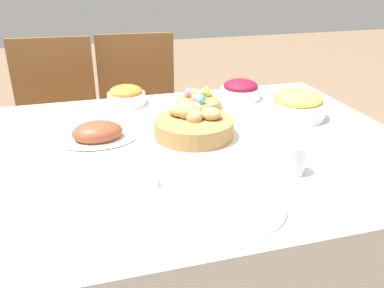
{
  "coord_description": "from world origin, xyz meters",
  "views": [
    {
      "loc": [
        -0.27,
        -1.16,
        1.31
      ],
      "look_at": [
        0.03,
        -0.08,
        0.8
      ],
      "focal_mm": 38.0,
      "sensor_mm": 36.0,
      "label": 1
    }
  ],
  "objects_px": {
    "fork": "(182,217)",
    "spoon": "(301,198)",
    "ham_platter": "(98,134)",
    "butter_dish": "(133,179)",
    "chair_far_center": "(140,117)",
    "carrot_bowl": "(126,96)",
    "drinking_cup": "(293,159)",
    "dinner_plate": "(238,207)",
    "pineapple_bowl": "(296,104)",
    "knife": "(291,200)",
    "bread_basket": "(193,124)",
    "beet_salad_bowl": "(240,90)",
    "egg_basket": "(198,102)",
    "chair_far_left": "(57,125)"
  },
  "relations": [
    {
      "from": "dinner_plate",
      "to": "pineapple_bowl",
      "type": "bearing_deg",
      "value": 50.16
    },
    {
      "from": "butter_dish",
      "to": "chair_far_center",
      "type": "bearing_deg",
      "value": 80.92
    },
    {
      "from": "bread_basket",
      "to": "butter_dish",
      "type": "distance_m",
      "value": 0.37
    },
    {
      "from": "ham_platter",
      "to": "pineapple_bowl",
      "type": "xyz_separation_m",
      "value": [
        0.74,
        0.02,
        0.03
      ]
    },
    {
      "from": "egg_basket",
      "to": "ham_platter",
      "type": "relative_size",
      "value": 0.71
    },
    {
      "from": "pineapple_bowl",
      "to": "knife",
      "type": "bearing_deg",
      "value": -119.67
    },
    {
      "from": "spoon",
      "to": "bread_basket",
      "type": "bearing_deg",
      "value": 109.83
    },
    {
      "from": "carrot_bowl",
      "to": "dinner_plate",
      "type": "bearing_deg",
      "value": -79.35
    },
    {
      "from": "drinking_cup",
      "to": "ham_platter",
      "type": "bearing_deg",
      "value": 143.76
    },
    {
      "from": "chair_far_center",
      "to": "butter_dish",
      "type": "distance_m",
      "value": 1.18
    },
    {
      "from": "chair_far_center",
      "to": "ham_platter",
      "type": "relative_size",
      "value": 3.7
    },
    {
      "from": "chair_far_center",
      "to": "knife",
      "type": "xyz_separation_m",
      "value": [
        0.19,
        -1.32,
        0.24
      ]
    },
    {
      "from": "ham_platter",
      "to": "chair_far_center",
      "type": "bearing_deg",
      "value": 72.62
    },
    {
      "from": "chair_far_center",
      "to": "bread_basket",
      "type": "distance_m",
      "value": 0.9
    },
    {
      "from": "chair_far_center",
      "to": "spoon",
      "type": "xyz_separation_m",
      "value": [
        0.22,
        -1.32,
        0.24
      ]
    },
    {
      "from": "chair_far_left",
      "to": "butter_dish",
      "type": "bearing_deg",
      "value": -72.48
    },
    {
      "from": "carrot_bowl",
      "to": "knife",
      "type": "distance_m",
      "value": 0.9
    },
    {
      "from": "ham_platter",
      "to": "butter_dish",
      "type": "xyz_separation_m",
      "value": [
        0.07,
        -0.32,
        -0.01
      ]
    },
    {
      "from": "carrot_bowl",
      "to": "pineapple_bowl",
      "type": "distance_m",
      "value": 0.68
    },
    {
      "from": "chair_far_left",
      "to": "bread_basket",
      "type": "xyz_separation_m",
      "value": [
        0.5,
        -0.85,
        0.28
      ]
    },
    {
      "from": "carrot_bowl",
      "to": "fork",
      "type": "xyz_separation_m",
      "value": [
        0.02,
        -0.85,
        -0.04
      ]
    },
    {
      "from": "bread_basket",
      "to": "pineapple_bowl",
      "type": "relative_size",
      "value": 1.23
    },
    {
      "from": "ham_platter",
      "to": "butter_dish",
      "type": "height_order",
      "value": "ham_platter"
    },
    {
      "from": "bread_basket",
      "to": "pineapple_bowl",
      "type": "distance_m",
      "value": 0.43
    },
    {
      "from": "ham_platter",
      "to": "beet_salad_bowl",
      "type": "bearing_deg",
      "value": 25.05
    },
    {
      "from": "pineapple_bowl",
      "to": "fork",
      "type": "distance_m",
      "value": 0.79
    },
    {
      "from": "carrot_bowl",
      "to": "drinking_cup",
      "type": "relative_size",
      "value": 1.82
    },
    {
      "from": "spoon",
      "to": "chair_far_left",
      "type": "bearing_deg",
      "value": 118.05
    },
    {
      "from": "beet_salad_bowl",
      "to": "butter_dish",
      "type": "xyz_separation_m",
      "value": [
        -0.55,
        -0.61,
        -0.02
      ]
    },
    {
      "from": "knife",
      "to": "butter_dish",
      "type": "relative_size",
      "value": 1.53
    },
    {
      "from": "bread_basket",
      "to": "knife",
      "type": "xyz_separation_m",
      "value": [
        0.12,
        -0.47,
        -0.04
      ]
    },
    {
      "from": "carrot_bowl",
      "to": "dinner_plate",
      "type": "height_order",
      "value": "carrot_bowl"
    },
    {
      "from": "egg_basket",
      "to": "dinner_plate",
      "type": "xyz_separation_m",
      "value": [
        -0.11,
        -0.73,
        -0.02
      ]
    },
    {
      "from": "ham_platter",
      "to": "drinking_cup",
      "type": "relative_size",
      "value": 2.98
    },
    {
      "from": "fork",
      "to": "butter_dish",
      "type": "xyz_separation_m",
      "value": [
        -0.09,
        0.19,
        0.01
      ]
    },
    {
      "from": "pineapple_bowl",
      "to": "egg_basket",
      "type": "bearing_deg",
      "value": 147.99
    },
    {
      "from": "chair_far_left",
      "to": "fork",
      "type": "xyz_separation_m",
      "value": [
        0.34,
        -1.32,
        0.24
      ]
    },
    {
      "from": "knife",
      "to": "drinking_cup",
      "type": "bearing_deg",
      "value": 59.67
    },
    {
      "from": "ham_platter",
      "to": "spoon",
      "type": "relative_size",
      "value": 1.41
    },
    {
      "from": "drinking_cup",
      "to": "carrot_bowl",
      "type": "bearing_deg",
      "value": 117.44
    },
    {
      "from": "pineapple_bowl",
      "to": "fork",
      "type": "bearing_deg",
      "value": -137.7
    },
    {
      "from": "bread_basket",
      "to": "beet_salad_bowl",
      "type": "relative_size",
      "value": 1.56
    },
    {
      "from": "fork",
      "to": "spoon",
      "type": "relative_size",
      "value": 1.0
    },
    {
      "from": "drinking_cup",
      "to": "spoon",
      "type": "bearing_deg",
      "value": -107.78
    },
    {
      "from": "pineapple_bowl",
      "to": "knife",
      "type": "height_order",
      "value": "pineapple_bowl"
    },
    {
      "from": "chair_far_center",
      "to": "pineapple_bowl",
      "type": "relative_size",
      "value": 4.32
    },
    {
      "from": "fork",
      "to": "drinking_cup",
      "type": "xyz_separation_m",
      "value": [
        0.35,
        0.13,
        0.04
      ]
    },
    {
      "from": "carrot_bowl",
      "to": "drinking_cup",
      "type": "bearing_deg",
      "value": -62.56
    },
    {
      "from": "knife",
      "to": "spoon",
      "type": "distance_m",
      "value": 0.03
    },
    {
      "from": "chair_far_center",
      "to": "carrot_bowl",
      "type": "distance_m",
      "value": 0.56
    }
  ]
}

